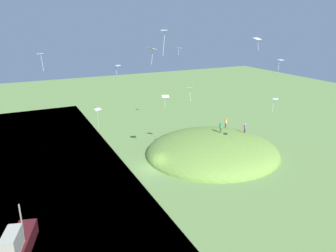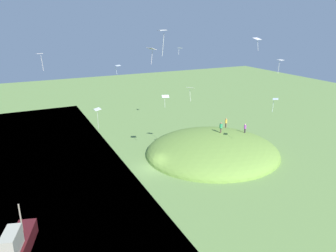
% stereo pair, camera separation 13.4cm
% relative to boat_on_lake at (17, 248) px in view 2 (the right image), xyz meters
% --- Properties ---
extents(ground_plane, '(160.00, 160.00, 0.00)m').
position_rel_boat_on_lake_xyz_m(ground_plane, '(17.45, 11.42, -1.12)').
color(ground_plane, olive).
extents(grass_hill, '(20.87, 19.79, 5.63)m').
position_rel_boat_on_lake_xyz_m(grass_hill, '(28.04, 12.51, -1.12)').
color(grass_hill, olive).
rests_on(grass_hill, ground_plane).
extents(boat_on_lake, '(3.67, 7.31, 4.15)m').
position_rel_boat_on_lake_xyz_m(boat_on_lake, '(0.00, 0.00, 0.00)').
color(boat_on_lake, '#491316').
rests_on(boat_on_lake, lake_water).
extents(person_with_child, '(0.63, 0.63, 1.71)m').
position_rel_boat_on_lake_xyz_m(person_with_child, '(30.00, 13.32, 2.70)').
color(person_with_child, brown).
rests_on(person_with_child, grass_hill).
extents(person_watching_kites, '(0.42, 0.42, 1.71)m').
position_rel_boat_on_lake_xyz_m(person_watching_kites, '(33.46, 16.78, 2.04)').
color(person_watching_kites, brown).
rests_on(person_watching_kites, grass_hill).
extents(person_walking_path, '(0.50, 0.50, 1.56)m').
position_rel_boat_on_lake_xyz_m(person_walking_path, '(34.35, 12.79, 2.10)').
color(person_walking_path, '#382F36').
rests_on(person_walking_path, grass_hill).
extents(kite_0, '(0.64, 0.84, 2.04)m').
position_rel_boat_on_lake_xyz_m(kite_0, '(12.59, -2.65, 17.59)').
color(kite_0, silver).
extents(kite_1, '(1.13, 1.14, 1.75)m').
position_rel_boat_on_lake_xyz_m(kite_1, '(30.92, 3.38, 9.05)').
color(kite_1, white).
extents(kite_2, '(0.69, 0.89, 1.76)m').
position_rel_boat_on_lake_xyz_m(kite_2, '(32.56, 4.88, 13.60)').
color(kite_2, white).
extents(kite_3, '(1.17, 1.21, 2.07)m').
position_rel_boat_on_lake_xyz_m(kite_3, '(23.53, 11.94, 9.55)').
color(kite_3, white).
extents(kite_4, '(0.81, 1.02, 1.67)m').
position_rel_boat_on_lake_xyz_m(kite_4, '(14.31, 3.63, 15.78)').
color(kite_4, silver).
extents(kite_5, '(0.99, 0.81, 1.27)m').
position_rel_boat_on_lake_xyz_m(kite_5, '(23.87, -0.49, 16.72)').
color(kite_5, white).
extents(kite_6, '(1.12, 0.92, 1.68)m').
position_rel_boat_on_lake_xyz_m(kite_6, '(20.09, 12.72, 8.55)').
color(kite_6, white).
extents(kite_7, '(0.77, 0.65, 1.86)m').
position_rel_boat_on_lake_xyz_m(kite_7, '(4.56, 11.08, 14.95)').
color(kite_7, silver).
extents(kite_8, '(0.70, 0.97, 2.31)m').
position_rel_boat_on_lake_xyz_m(kite_8, '(9.25, 6.62, 9.41)').
color(kite_8, white).
extents(kite_9, '(0.81, 0.86, 1.19)m').
position_rel_boat_on_lake_xyz_m(kite_9, '(27.67, 23.08, 14.01)').
color(kite_9, silver).
extents(kite_10, '(0.67, 0.91, 1.30)m').
position_rel_boat_on_lake_xyz_m(kite_10, '(14.68, 16.41, 12.62)').
color(kite_10, white).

